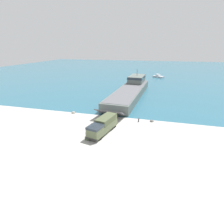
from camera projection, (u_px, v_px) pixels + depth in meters
ground_plane at (121, 125)px, 37.75m from camera, size 240.00×240.00×0.00m
water_surface at (149, 70)px, 123.18m from camera, size 240.00×180.00×0.01m
landing_craft at (131, 90)px, 60.48m from camera, size 9.96×40.21×7.66m
military_truck at (103, 125)px, 33.89m from camera, size 4.16×8.54×2.91m
soldier_on_ramp at (92, 126)px, 34.70m from camera, size 0.37×0.49×1.80m
moored_boat_a at (158, 76)px, 95.30m from camera, size 6.30×5.48×1.79m
mooring_bollard at (139, 120)px, 39.11m from camera, size 0.30×0.30×0.91m
cargo_crate at (88, 138)px, 31.72m from camera, size 0.82×0.93×0.68m
shoreline_rock_a at (152, 122)px, 39.46m from camera, size 0.89×0.89×0.89m
shoreline_rock_b at (74, 113)px, 44.46m from camera, size 1.00×1.00×1.00m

